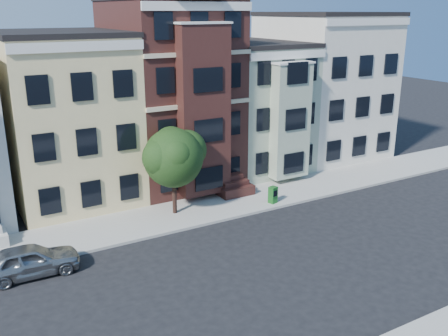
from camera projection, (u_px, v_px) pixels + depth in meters
ground at (300, 263)px, 23.62m from camera, size 120.00×120.00×0.00m
far_sidewalk at (217, 207)px, 30.19m from camera, size 60.00×4.00×0.15m
house_yellow at (66, 120)px, 30.70m from camera, size 7.00×9.00×10.00m
house_brown at (169, 94)px, 33.75m from camera, size 7.00×9.00×12.00m
house_green at (250, 107)px, 37.32m from camera, size 6.00×9.00×9.00m
house_cream at (322, 87)px, 40.37m from camera, size 8.00×9.00×11.00m
street_tree at (173, 162)px, 28.15m from camera, size 7.11×7.11×6.22m
parked_car at (30, 261)px, 22.31m from camera, size 4.39×1.91×1.48m
newspaper_box at (273, 195)px, 30.44m from camera, size 0.55×0.52×1.03m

